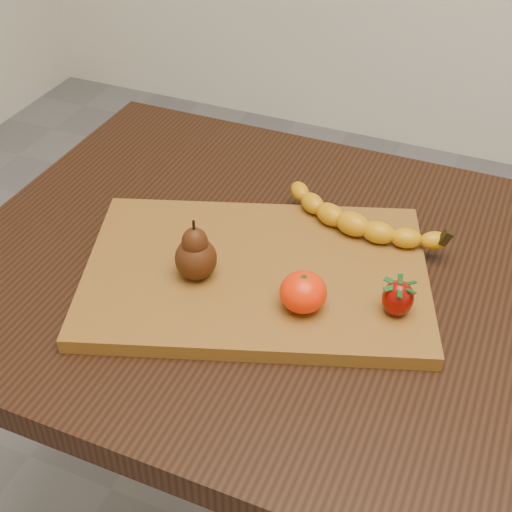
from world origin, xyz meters
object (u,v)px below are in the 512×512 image
at_px(mandarin, 303,292).
at_px(table, 315,328).
at_px(cutting_board, 256,274).
at_px(pear, 195,249).

bearing_deg(mandarin, table, 95.52).
distance_m(cutting_board, mandarin, 0.10).
bearing_deg(cutting_board, mandarin, -49.45).
xyz_separation_m(table, pear, (-0.14, -0.08, 0.16)).
distance_m(cutting_board, pear, 0.09).
distance_m(table, pear, 0.23).
height_order(cutting_board, pear, pear).
height_order(table, mandarin, mandarin).
relative_size(cutting_board, mandarin, 7.72).
xyz_separation_m(pear, mandarin, (0.15, -0.00, -0.02)).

